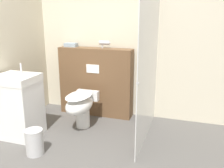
# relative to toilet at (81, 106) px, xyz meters

# --- Properties ---
(wall_back) EXTENTS (8.00, 0.06, 2.50)m
(wall_back) POSITION_rel_toilet_xyz_m (0.35, 0.82, 0.88)
(wall_back) COLOR beige
(wall_back) RESTS_ON ground_plane
(partition_panel) EXTENTS (1.26, 0.25, 1.15)m
(partition_panel) POSITION_rel_toilet_xyz_m (0.00, 0.62, 0.21)
(partition_panel) COLOR brown
(partition_panel) RESTS_ON ground_plane
(shower_glass) EXTENTS (0.04, 1.43, 2.01)m
(shower_glass) POSITION_rel_toilet_xyz_m (0.99, 0.07, 0.64)
(shower_glass) COLOR silver
(shower_glass) RESTS_ON ground_plane
(toilet) EXTENTS (0.36, 0.66, 0.55)m
(toilet) POSITION_rel_toilet_xyz_m (0.00, 0.00, 0.00)
(toilet) COLOR white
(toilet) RESTS_ON ground_plane
(sink_vanity) EXTENTS (0.55, 0.49, 1.03)m
(sink_vanity) POSITION_rel_toilet_xyz_m (-0.73, -0.47, 0.08)
(sink_vanity) COLOR white
(sink_vanity) RESTS_ON ground_plane
(hair_drier) EXTENTS (0.20, 0.07, 0.12)m
(hair_drier) POSITION_rel_toilet_xyz_m (0.16, 0.65, 0.87)
(hair_drier) COLOR #B7B7BC
(hair_drier) RESTS_ON partition_panel
(folded_towel) EXTENTS (0.22, 0.12, 0.07)m
(folded_towel) POSITION_rel_toilet_xyz_m (-0.45, 0.64, 0.82)
(folded_towel) COLOR #8C9EAD
(folded_towel) RESTS_ON partition_panel
(waste_bin) EXTENTS (0.22, 0.22, 0.33)m
(waste_bin) POSITION_rel_toilet_xyz_m (-0.24, -0.84, -0.20)
(waste_bin) COLOR silver
(waste_bin) RESTS_ON ground_plane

